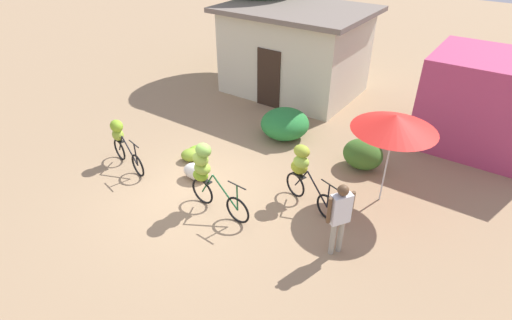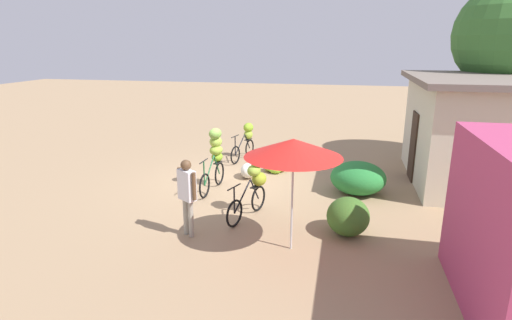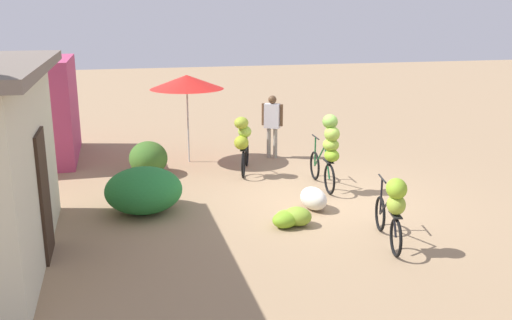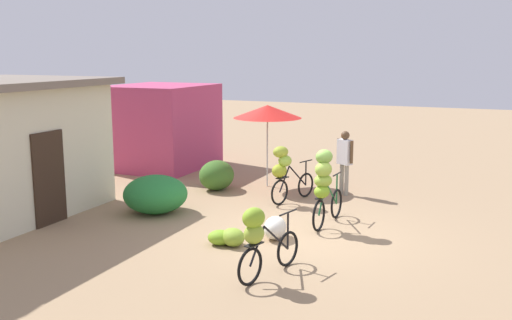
% 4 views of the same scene
% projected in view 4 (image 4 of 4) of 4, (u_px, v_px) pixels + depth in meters
% --- Properties ---
extents(ground_plane, '(60.00, 60.00, 0.00)m').
position_uv_depth(ground_plane, '(307.00, 233.00, 11.85)').
color(ground_plane, '#9C7E5C').
extents(shop_pink, '(3.20, 2.80, 2.63)m').
position_uv_depth(shop_pink, '(161.00, 126.00, 18.63)').
color(shop_pink, '#B33C66').
rests_on(shop_pink, ground).
extents(hedge_bush_front_left, '(1.45, 1.48, 0.87)m').
position_uv_depth(hedge_bush_front_left, '(155.00, 194.00, 13.33)').
color(hedge_bush_front_left, '#277B35').
rests_on(hedge_bush_front_left, ground).
extents(hedge_bush_front_right, '(1.06, 0.91, 0.80)m').
position_uv_depth(hedge_bush_front_right, '(217.00, 175.00, 15.57)').
color(hedge_bush_front_right, '#3B6725').
rests_on(hedge_bush_front_right, ground).
extents(market_umbrella, '(1.86, 1.86, 2.24)m').
position_uv_depth(market_umbrella, '(267.00, 112.00, 15.68)').
color(market_umbrella, beige).
rests_on(market_umbrella, ground).
extents(bicycle_leftmost, '(1.65, 0.55, 1.24)m').
position_uv_depth(bicycle_leftmost, '(260.00, 236.00, 9.29)').
color(bicycle_leftmost, black).
rests_on(bicycle_leftmost, ground).
extents(bicycle_near_pile, '(1.75, 0.44, 1.69)m').
position_uv_depth(bicycle_near_pile, '(324.00, 182.00, 12.00)').
color(bicycle_near_pile, black).
rests_on(bicycle_near_pile, ground).
extents(bicycle_center_loaded, '(1.62, 0.69, 1.43)m').
position_uv_depth(bicycle_center_loaded, '(285.00, 169.00, 14.08)').
color(bicycle_center_loaded, black).
rests_on(bicycle_center_loaded, ground).
extents(banana_pile_on_ground, '(0.69, 0.87, 0.34)m').
position_uv_depth(banana_pile_on_ground, '(228.00, 237.00, 11.13)').
color(banana_pile_on_ground, '#81A52F').
rests_on(banana_pile_on_ground, ground).
extents(produce_sack, '(0.77, 0.56, 0.44)m').
position_uv_depth(produce_sack, '(275.00, 228.00, 11.50)').
color(produce_sack, silver).
rests_on(produce_sack, ground).
extents(person_vendor, '(0.38, 0.50, 1.67)m').
position_uv_depth(person_vendor, '(345.00, 156.00, 14.89)').
color(person_vendor, gray).
rests_on(person_vendor, ground).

